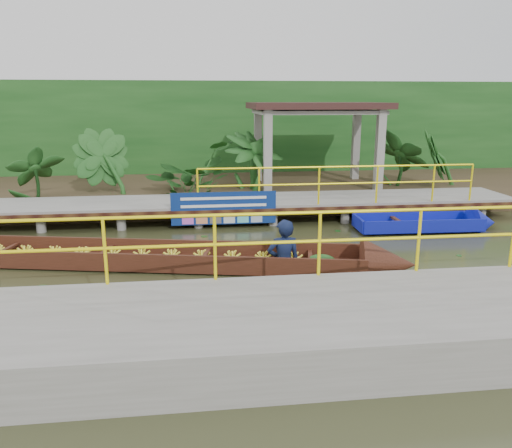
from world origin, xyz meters
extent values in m
plane|color=#2C3018|center=(0.00, 0.00, 0.00)|extent=(80.00, 80.00, 0.00)
cube|color=#312718|center=(0.00, 7.50, 0.23)|extent=(30.00, 8.00, 0.45)
cube|color=slate|center=(0.00, 3.50, 0.50)|extent=(16.00, 2.00, 0.15)
cube|color=black|center=(0.00, 2.50, 0.42)|extent=(16.00, 0.12, 0.18)
cylinder|color=yellow|center=(2.75, 2.55, 1.57)|extent=(7.50, 0.05, 0.05)
cylinder|color=yellow|center=(2.75, 2.55, 1.12)|extent=(7.50, 0.05, 0.05)
cylinder|color=yellow|center=(2.75, 2.55, 1.07)|extent=(0.05, 0.05, 1.00)
cylinder|color=slate|center=(-6.00, 2.70, 0.22)|extent=(0.24, 0.24, 0.55)
cylinder|color=slate|center=(-6.00, 4.30, 0.22)|extent=(0.24, 0.24, 0.55)
cylinder|color=slate|center=(-4.00, 2.70, 0.22)|extent=(0.24, 0.24, 0.55)
cylinder|color=slate|center=(-4.00, 4.30, 0.22)|extent=(0.24, 0.24, 0.55)
cylinder|color=slate|center=(-2.00, 2.70, 0.22)|extent=(0.24, 0.24, 0.55)
cylinder|color=slate|center=(-2.00, 4.30, 0.22)|extent=(0.24, 0.24, 0.55)
cylinder|color=slate|center=(0.00, 2.70, 0.22)|extent=(0.24, 0.24, 0.55)
cylinder|color=slate|center=(0.00, 4.30, 0.22)|extent=(0.24, 0.24, 0.55)
cylinder|color=slate|center=(2.00, 2.70, 0.22)|extent=(0.24, 0.24, 0.55)
cylinder|color=slate|center=(2.00, 4.30, 0.22)|extent=(0.24, 0.24, 0.55)
cylinder|color=slate|center=(4.00, 2.70, 0.22)|extent=(0.24, 0.24, 0.55)
cylinder|color=slate|center=(4.00, 4.30, 0.22)|extent=(0.24, 0.24, 0.55)
cylinder|color=slate|center=(6.00, 2.70, 0.22)|extent=(0.24, 0.24, 0.55)
cylinder|color=slate|center=(6.00, 4.30, 0.22)|extent=(0.24, 0.24, 0.55)
cylinder|color=slate|center=(0.00, 2.70, 0.22)|extent=(0.24, 0.24, 0.55)
cube|color=slate|center=(1.00, -4.20, 0.30)|extent=(18.00, 2.40, 0.70)
cylinder|color=yellow|center=(1.00, -3.05, 1.65)|extent=(10.00, 0.05, 0.05)
cylinder|color=yellow|center=(1.00, -3.05, 1.20)|extent=(10.00, 0.05, 0.05)
cylinder|color=yellow|center=(1.00, -3.05, 1.15)|extent=(0.05, 0.05, 1.00)
cube|color=slate|center=(1.20, 5.10, 1.60)|extent=(0.25, 0.25, 2.80)
cube|color=slate|center=(4.80, 5.10, 1.60)|extent=(0.25, 0.25, 2.80)
cube|color=slate|center=(1.20, 7.50, 1.60)|extent=(0.25, 0.25, 2.80)
cube|color=slate|center=(4.80, 7.50, 1.60)|extent=(0.25, 0.25, 2.80)
cube|color=slate|center=(3.00, 6.30, 2.90)|extent=(4.00, 2.60, 0.12)
cube|color=#341C1A|center=(3.00, 6.30, 3.10)|extent=(4.40, 3.00, 0.20)
cube|color=#164516|center=(0.00, 10.00, 2.00)|extent=(30.00, 0.80, 4.00)
cube|color=#34190E|center=(-1.95, -0.29, 0.06)|extent=(8.54, 2.81, 0.06)
cube|color=#34190E|center=(-1.84, 0.23, 0.21)|extent=(8.34, 1.83, 0.36)
cube|color=#34190E|center=(-2.06, -0.81, 0.21)|extent=(8.34, 1.83, 0.36)
cone|color=#34190E|center=(2.68, -1.28, 0.15)|extent=(1.25, 1.22, 1.02)
ellipsoid|color=#164516|center=(1.38, -1.00, 0.17)|extent=(0.68, 0.58, 0.28)
imported|color=#0F1837|center=(0.65, -0.85, 1.02)|extent=(0.68, 0.46, 1.84)
cube|color=#0E169C|center=(4.62, 1.66, 0.10)|extent=(3.17, 1.04, 0.10)
cube|color=#0E169C|center=(4.63, 2.13, 0.23)|extent=(3.15, 0.16, 0.31)
cube|color=#0E169C|center=(4.60, 1.19, 0.23)|extent=(3.15, 0.16, 0.31)
cube|color=#0E169C|center=(3.04, 1.70, 0.23)|extent=(0.09, 0.95, 0.31)
cone|color=#0E169C|center=(6.40, 1.61, 0.17)|extent=(0.66, 0.90, 0.88)
cube|color=black|center=(4.09, 1.67, 0.27)|extent=(0.13, 0.95, 0.05)
cube|color=navy|center=(-0.34, 2.48, 0.55)|extent=(2.74, 0.03, 0.86)
cube|color=white|center=(-0.34, 2.46, 0.82)|extent=(2.23, 0.01, 0.07)
cube|color=white|center=(-0.34, 2.46, 0.62)|extent=(2.23, 0.01, 0.07)
imported|color=#164516|center=(-5.71, 5.30, 1.30)|extent=(1.36, 1.36, 1.70)
imported|color=#164516|center=(-3.71, 5.30, 1.30)|extent=(1.36, 1.36, 1.70)
imported|color=#164516|center=(-1.21, 5.30, 1.30)|extent=(1.36, 1.36, 1.70)
imported|color=#164516|center=(0.79, 5.30, 1.30)|extent=(1.36, 1.36, 1.70)
imported|color=#164516|center=(5.79, 5.30, 1.30)|extent=(1.36, 1.36, 1.70)
imported|color=#164516|center=(7.29, 5.30, 1.30)|extent=(1.36, 1.36, 1.70)
camera|label=1|loc=(-1.07, -10.21, 3.31)|focal=35.00mm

